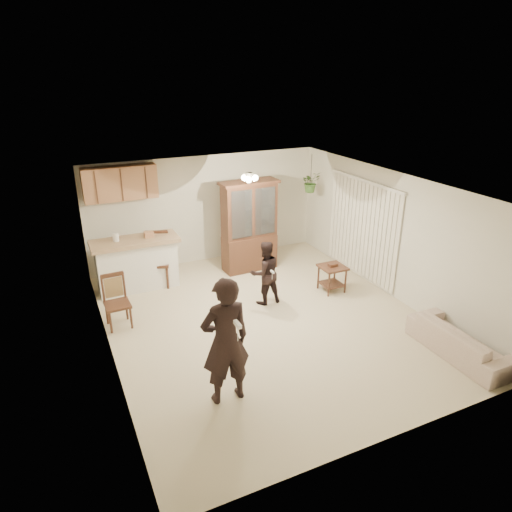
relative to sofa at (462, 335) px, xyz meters
name	(u,v)px	position (x,y,z in m)	size (l,w,h in m)	color
floor	(267,320)	(-2.35, 2.28, -0.37)	(6.50, 6.50, 0.00)	#BEB390
ceiling	(268,187)	(-2.35, 2.28, 2.13)	(5.50, 6.50, 0.02)	white
wall_back	(206,209)	(-2.35, 5.53, 0.88)	(5.50, 0.02, 2.50)	beige
wall_front	(393,357)	(-2.35, -0.97, 0.88)	(5.50, 0.02, 2.50)	beige
wall_left	(104,287)	(-5.10, 2.28, 0.88)	(0.02, 6.50, 2.50)	beige
wall_right	(392,235)	(0.40, 2.28, 0.88)	(0.02, 6.50, 2.50)	beige
breakfast_bar	(137,266)	(-4.20, 4.63, 0.13)	(1.60, 0.55, 1.00)	white
bar_top	(135,241)	(-4.20, 4.63, 0.68)	(1.75, 0.70, 0.08)	tan
upper_cabinets	(120,183)	(-4.25, 5.35, 1.73)	(1.50, 0.34, 0.70)	#956341
vertical_blinds	(362,229)	(0.36, 3.18, 0.73)	(0.06, 2.30, 2.10)	silver
ceiling_fixture	(249,177)	(-2.15, 3.48, 2.03)	(0.36, 0.36, 0.20)	#FFF0BF
hanging_plant	(311,182)	(-0.05, 4.68, 1.48)	(0.43, 0.37, 0.48)	#305A24
plant_cord	(311,168)	(-0.05, 4.68, 1.81)	(0.01, 0.01, 0.65)	black
sofa	(462,335)	(0.00, 0.00, 0.00)	(1.87, 0.73, 0.73)	beige
adult	(225,343)	(-3.80, 0.60, 0.53)	(0.66, 0.43, 1.80)	black
child	(265,271)	(-2.07, 2.93, 0.31)	(0.66, 0.51, 1.35)	black
china_hutch	(249,227)	(-1.67, 4.57, 0.65)	(1.32, 0.54, 2.05)	#361E13
side_table	(332,278)	(-0.59, 2.81, -0.08)	(0.51, 0.51, 0.61)	#361E13
chair_bar	(118,312)	(-4.83, 3.22, -0.09)	(0.44, 0.44, 0.97)	#361E13
chair_hutch_left	(158,271)	(-3.78, 4.60, -0.04)	(0.65, 0.65, 1.15)	#361E13
chair_hutch_right	(242,253)	(-1.73, 4.83, -0.07)	(0.54, 0.54, 1.05)	#361E13
controller_adult	(238,324)	(-3.80, 0.16, 1.06)	(0.05, 0.16, 0.05)	white
controller_child	(272,272)	(-2.07, 2.63, 0.42)	(0.03, 0.11, 0.03)	white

